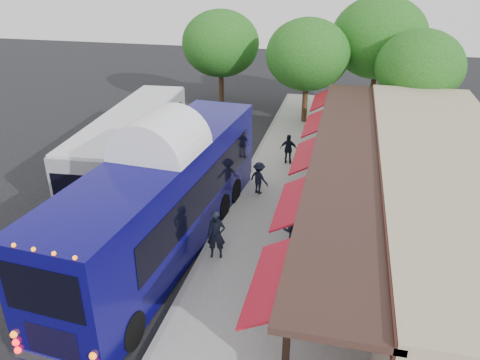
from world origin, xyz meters
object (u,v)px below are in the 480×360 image
Objects in this scene: ped_d at (259,178)px; ped_a at (216,235)px; city_bus at (132,140)px; ped_b at (295,231)px; ped_c at (289,149)px; coach_bus at (164,194)px.

ped_a is at bearing 113.41° from ped_d.
ped_a is (6.28, -6.62, -0.65)m from city_bus.
ped_d is (-2.19, 4.56, -0.22)m from ped_b.
ped_b reaches higher than ped_c.
ped_a is 1.18× the size of ped_d.
ped_a is 0.92× the size of ped_b.
ped_b is (8.98, -5.83, -0.57)m from city_bus.
ped_b is at bearing 99.17° from ped_c.
ped_a is at bearing -6.96° from coach_bus.
city_bus is at bearing -33.87° from ped_b.
ped_a is 1.14× the size of ped_c.
city_bus is 5.93× the size of ped_b.
ped_c is at bearing -73.56° from ped_d.
ped_d is at bearing -14.96° from city_bus.
city_bus is at bearing 18.28° from ped_c.
coach_bus is at bearing -60.04° from city_bus.
ped_b is 1.24× the size of ped_c.
ped_d is at bearing 67.17° from coach_bus.
coach_bus is 7.33× the size of ped_a.
city_bus is 6.95m from ped_d.
ped_b is at bearing 5.79° from ped_a.
city_bus is 10.72m from ped_b.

